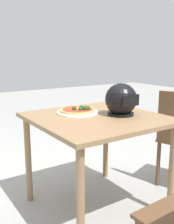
# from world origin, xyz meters

# --- Properties ---
(ground_plane) EXTENTS (14.00, 14.00, 0.00)m
(ground_plane) POSITION_xyz_m (0.00, 0.00, 0.00)
(ground_plane) COLOR #9E9E99
(dining_table) EXTENTS (0.92, 0.92, 0.76)m
(dining_table) POSITION_xyz_m (0.00, 0.00, 0.66)
(dining_table) COLOR olive
(dining_table) RESTS_ON ground
(pizza_plate) EXTENTS (0.33, 0.33, 0.01)m
(pizza_plate) POSITION_xyz_m (0.06, -0.17, 0.76)
(pizza_plate) COLOR white
(pizza_plate) RESTS_ON dining_table
(pizza) EXTENTS (0.27, 0.27, 0.05)m
(pizza) POSITION_xyz_m (0.06, -0.17, 0.78)
(pizza) COLOR tan
(pizza) RESTS_ON pizza_plate
(motorcycle_helmet) EXTENTS (0.24, 0.24, 0.24)m
(motorcycle_helmet) POSITION_xyz_m (-0.17, 0.07, 0.87)
(motorcycle_helmet) COLOR black
(motorcycle_helmet) RESTS_ON dining_table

